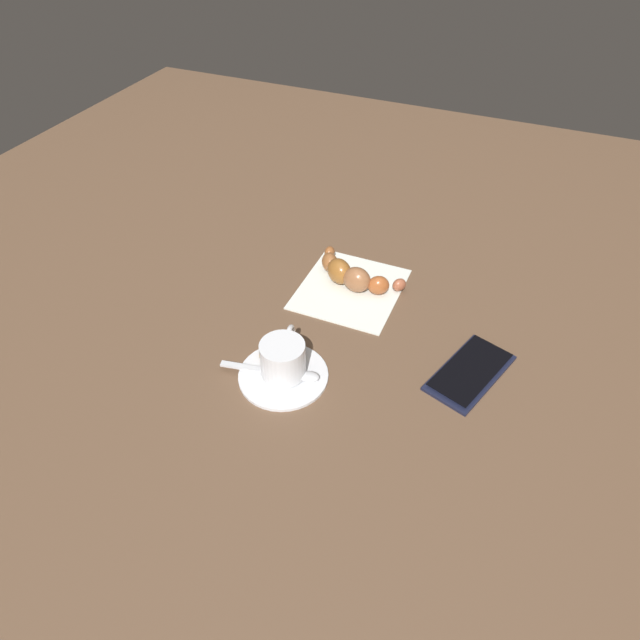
% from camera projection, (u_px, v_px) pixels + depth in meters
% --- Properties ---
extents(ground_plane, '(1.80, 1.80, 0.00)m').
position_uv_depth(ground_plane, '(324.00, 332.00, 0.83)').
color(ground_plane, brown).
extents(saucer, '(0.12, 0.12, 0.01)m').
position_uv_depth(saucer, '(283.00, 374.00, 0.77)').
color(saucer, white).
rests_on(saucer, ground).
extents(espresso_cup, '(0.09, 0.06, 0.05)m').
position_uv_depth(espresso_cup, '(283.00, 358.00, 0.75)').
color(espresso_cup, white).
rests_on(espresso_cup, saucer).
extents(teaspoon, '(0.04, 0.14, 0.01)m').
position_uv_depth(teaspoon, '(286.00, 373.00, 0.76)').
color(teaspoon, silver).
rests_on(teaspoon, saucer).
extents(sugar_packet, '(0.04, 0.06, 0.01)m').
position_uv_depth(sugar_packet, '(282.00, 352.00, 0.79)').
color(sugar_packet, tan).
rests_on(sugar_packet, saucer).
extents(napkin, '(0.17, 0.16, 0.00)m').
position_uv_depth(napkin, '(351.00, 289.00, 0.91)').
color(napkin, silver).
rests_on(napkin, ground).
extents(croissant, '(0.10, 0.16, 0.04)m').
position_uv_depth(croissant, '(351.00, 274.00, 0.90)').
color(croissant, '#96542A').
rests_on(croissant, napkin).
extents(cell_phone, '(0.15, 0.11, 0.01)m').
position_uv_depth(cell_phone, '(470.00, 372.00, 0.77)').
color(cell_phone, '#181C32').
rests_on(cell_phone, ground).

